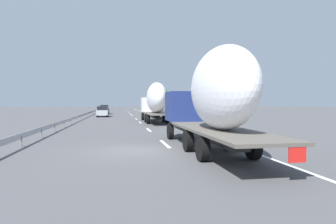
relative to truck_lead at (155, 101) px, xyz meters
name	(u,v)px	position (x,y,z in m)	size (l,w,h in m)	color
ground_plane	(122,116)	(20.05, 3.60, -2.66)	(260.00, 260.00, 0.00)	#4C4C4F
lane_stripe_0	(165,144)	(-17.95, 1.80, -2.65)	(3.20, 0.20, 0.01)	white
lane_stripe_1	(149,130)	(-9.28, 1.80, -2.65)	(3.20, 0.20, 0.01)	white
lane_stripe_2	(140,122)	(0.47, 1.80, -2.65)	(3.20, 0.20, 0.01)	white
lane_stripe_3	(136,119)	(8.05, 1.80, -2.65)	(3.20, 0.20, 0.01)	white
lane_stripe_4	(132,115)	(20.77, 1.80, -2.65)	(3.20, 0.20, 0.01)	white
lane_stripe_5	(131,114)	(25.95, 1.80, -2.65)	(3.20, 0.20, 0.01)	white
lane_stripe_6	(129,113)	(32.07, 1.80, -2.65)	(3.20, 0.20, 0.01)	white
lane_stripe_7	(128,112)	(41.41, 1.80, -2.65)	(3.20, 0.20, 0.01)	white
lane_stripe_8	(125,110)	(68.07, 1.80, -2.65)	(3.20, 0.20, 0.01)	white
edge_line_right	(149,114)	(25.05, -1.90, -2.65)	(110.00, 0.20, 0.01)	white
truck_lead	(155,101)	(0.00, 0.00, 0.00)	(13.13, 2.55, 4.76)	silver
truck_trailing	(212,97)	(-20.95, 0.00, -0.01)	(13.32, 2.55, 4.84)	navy
car_silver_hatch	(103,111)	(15.78, 7.05, -1.74)	(4.60, 1.86, 1.81)	#ADB2B7
car_black_suv	(105,110)	(27.69, 7.22, -1.68)	(4.70, 1.85, 1.96)	black
road_sign	(158,104)	(19.96, -3.10, -0.40)	(0.10, 0.90, 3.27)	gray
tree_0	(157,100)	(53.31, -7.43, 0.59)	(2.56, 2.56, 5.15)	#472D19
tree_1	(166,97)	(43.70, -8.82, 1.24)	(3.75, 3.75, 6.23)	#472D19
tree_2	(201,90)	(4.78, -7.23, 1.50)	(3.77, 3.77, 7.04)	#472D19
tree_3	(151,97)	(62.47, -6.72, 1.77)	(3.18, 3.18, 6.97)	#472D19
tree_4	(156,96)	(49.77, -6.64, 1.79)	(3.71, 3.71, 7.29)	#472D19
guardrail_median	(91,112)	(23.05, 9.60, -2.08)	(94.00, 0.10, 0.76)	#9EA0A5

